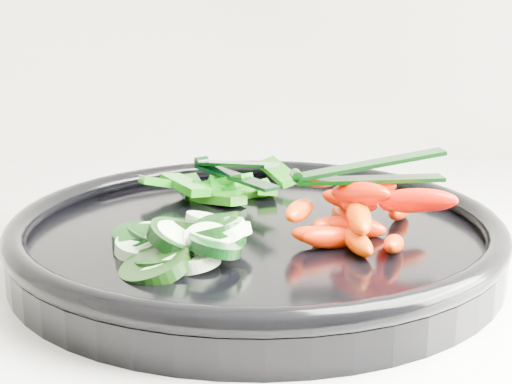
{
  "coord_description": "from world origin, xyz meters",
  "views": [
    {
      "loc": [
        0.04,
        1.12,
        1.13
      ],
      "look_at": [
        0.05,
        1.65,
        0.99
      ],
      "focal_mm": 50.0,
      "sensor_mm": 36.0,
      "label": 1
    }
  ],
  "objects": [
    {
      "name": "veggie_tray",
      "position": [
        0.05,
        1.65,
        0.95
      ],
      "size": [
        0.46,
        0.46,
        0.04
      ],
      "color": "black",
      "rests_on": "counter"
    },
    {
      "name": "cucumber_pile",
      "position": [
        -0.01,
        1.59,
        0.96
      ],
      "size": [
        0.11,
        0.12,
        0.04
      ],
      "color": "black",
      "rests_on": "veggie_tray"
    },
    {
      "name": "carrot_pile",
      "position": [
        0.12,
        1.63,
        0.97
      ],
      "size": [
        0.13,
        0.14,
        0.06
      ],
      "color": "#EE3400",
      "rests_on": "veggie_tray"
    },
    {
      "name": "pepper_pile",
      "position": [
        0.02,
        1.75,
        0.96
      ],
      "size": [
        0.15,
        0.11,
        0.04
      ],
      "color": "#0B750C",
      "rests_on": "veggie_tray"
    },
    {
      "name": "tong_carrot",
      "position": [
        0.13,
        1.63,
        1.0
      ],
      "size": [
        0.11,
        0.03,
        0.02
      ],
      "color": "black",
      "rests_on": "carrot_pile"
    },
    {
      "name": "tong_pepper",
      "position": [
        0.03,
        1.74,
        0.98
      ],
      "size": [
        0.08,
        0.1,
        0.02
      ],
      "color": "black",
      "rests_on": "pepper_pile"
    }
  ]
}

